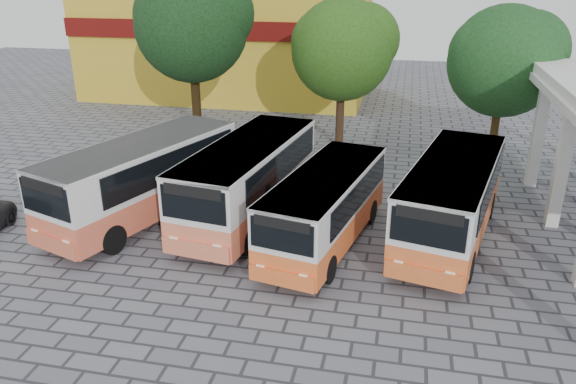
% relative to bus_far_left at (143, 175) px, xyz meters
% --- Properties ---
extents(ground, '(90.00, 90.00, 0.00)m').
position_rel_bus_far_left_xyz_m(ground, '(7.41, -3.59, -1.76)').
color(ground, slate).
rests_on(ground, ground).
extents(shophouse_block, '(20.40, 10.40, 8.30)m').
position_rel_bus_far_left_xyz_m(shophouse_block, '(-3.59, 22.40, 2.41)').
color(shophouse_block, gold).
rests_on(shophouse_block, ground).
extents(bus_far_left, '(5.18, 8.98, 3.04)m').
position_rel_bus_far_left_xyz_m(bus_far_left, '(0.00, 0.00, 0.00)').
color(bus_far_left, '#D75C3E').
rests_on(bus_far_left, ground).
extents(bus_centre_left, '(3.71, 8.68, 3.02)m').
position_rel_bus_far_left_xyz_m(bus_centre_left, '(3.94, 0.77, -0.01)').
color(bus_centre_left, '#E56F4B').
rests_on(bus_centre_left, ground).
extents(bus_centre_right, '(3.65, 7.69, 2.65)m').
position_rel_bus_far_left_xyz_m(bus_centre_right, '(7.11, -0.75, -0.22)').
color(bus_centre_right, orange).
rests_on(bus_centre_right, ground).
extents(bus_far_right, '(4.24, 8.53, 2.92)m').
position_rel_bus_far_left_xyz_m(bus_far_right, '(11.36, 0.50, -0.07)').
color(bus_far_right, orange).
rests_on(bus_far_right, ground).
extents(tree_left, '(6.04, 5.75, 9.17)m').
position_rel_bus_far_left_xyz_m(tree_left, '(-1.32, 9.51, 4.72)').
color(tree_left, black).
rests_on(tree_left, ground).
extents(tree_middle, '(5.48, 5.22, 7.71)m').
position_rel_bus_far_left_xyz_m(tree_middle, '(6.20, 10.98, 3.51)').
color(tree_middle, '#3C2718').
rests_on(tree_middle, ground).
extents(tree_right, '(5.37, 5.12, 7.59)m').
position_rel_bus_far_left_xyz_m(tree_right, '(13.86, 9.32, 3.44)').
color(tree_right, '#4B3516').
rests_on(tree_right, ground).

